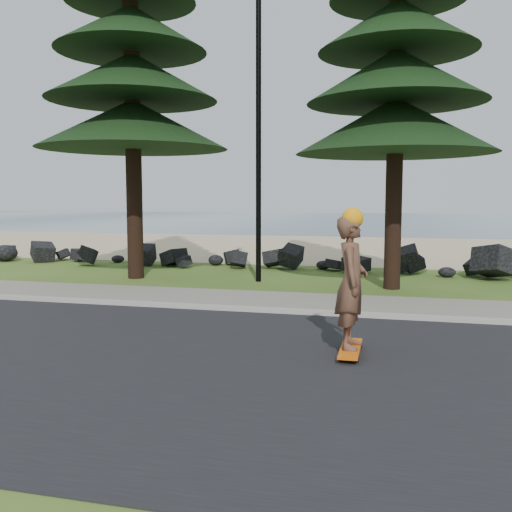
{
  "coord_description": "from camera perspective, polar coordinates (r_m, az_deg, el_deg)",
  "views": [
    {
      "loc": [
        3.7,
        -11.54,
        2.21
      ],
      "look_at": [
        0.75,
        0.0,
        1.02
      ],
      "focal_mm": 40.0,
      "sensor_mm": 36.0,
      "label": 1
    }
  ],
  "objects": [
    {
      "name": "ground",
      "position": [
        12.32,
        -3.39,
        -4.63
      ],
      "size": [
        160.0,
        160.0,
        0.0
      ],
      "primitive_type": "plane",
      "color": "#3B5C1C",
      "rests_on": "ground"
    },
    {
      "name": "road",
      "position": [
        8.25,
        -13.09,
        -9.9
      ],
      "size": [
        160.0,
        7.0,
        0.02
      ],
      "primitive_type": "cube",
      "color": "black",
      "rests_on": "ground"
    },
    {
      "name": "kerb",
      "position": [
        11.47,
        -4.77,
        -5.16
      ],
      "size": [
        160.0,
        0.2,
        0.1
      ],
      "primitive_type": "cube",
      "color": "#A89F97",
      "rests_on": "ground"
    },
    {
      "name": "sidewalk",
      "position": [
        12.5,
        -3.11,
        -4.29
      ],
      "size": [
        160.0,
        2.0,
        0.08
      ],
      "primitive_type": "cube",
      "color": "gray",
      "rests_on": "ground"
    },
    {
      "name": "beach_sand",
      "position": [
        26.39,
        6.23,
        0.89
      ],
      "size": [
        160.0,
        15.0,
        0.01
      ],
      "primitive_type": "cube",
      "color": "tan",
      "rests_on": "ground"
    },
    {
      "name": "ocean",
      "position": [
        62.69,
        10.96,
        3.6
      ],
      "size": [
        160.0,
        58.0,
        0.01
      ],
      "primitive_type": "cube",
      "color": "#355165",
      "rests_on": "ground"
    },
    {
      "name": "seawall_boulders",
      "position": [
        17.67,
        2.14,
        -1.47
      ],
      "size": [
        60.0,
        2.4,
        1.1
      ],
      "primitive_type": null,
      "color": "black",
      "rests_on": "ground"
    },
    {
      "name": "lamp_post",
      "position": [
        15.32,
        0.25,
        12.94
      ],
      "size": [
        0.25,
        0.14,
        8.14
      ],
      "color": "black",
      "rests_on": "ground"
    },
    {
      "name": "skateboarder",
      "position": [
        8.07,
        9.53,
        -2.66
      ],
      "size": [
        0.45,
        1.12,
        2.08
      ],
      "rotation": [
        0.0,
        0.0,
        1.58
      ],
      "color": "#DD600D",
      "rests_on": "ground"
    }
  ]
}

